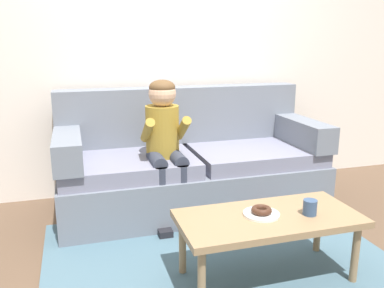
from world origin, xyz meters
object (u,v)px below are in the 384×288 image
(person_child, at_px, (165,137))
(toy_controller, at_px, (275,231))
(donut, at_px, (261,210))
(mug, at_px, (310,207))
(couch, at_px, (190,166))
(coffee_table, at_px, (269,222))

(person_child, distance_m, toy_controller, 1.08)
(donut, distance_m, mug, 0.28)
(person_child, xyz_separation_m, toy_controller, (0.70, -0.51, -0.65))
(couch, xyz_separation_m, coffee_table, (0.12, -1.22, 0.01))
(toy_controller, bearing_deg, person_child, 110.98)
(couch, bearing_deg, person_child, -141.58)
(donut, bearing_deg, coffee_table, -19.04)
(couch, relative_size, mug, 24.14)
(mug, distance_m, toy_controller, 0.71)
(person_child, distance_m, donut, 1.07)
(couch, height_order, person_child, person_child)
(mug, bearing_deg, toy_controller, 80.73)
(coffee_table, height_order, donut, donut)
(coffee_table, distance_m, toy_controller, 0.68)
(couch, height_order, coffee_table, couch)
(person_child, bearing_deg, donut, -70.93)
(couch, relative_size, toy_controller, 9.61)
(person_child, bearing_deg, toy_controller, -35.68)
(coffee_table, xyz_separation_m, toy_controller, (0.32, 0.50, -0.34))
(couch, bearing_deg, mug, -74.78)
(mug, xyz_separation_m, toy_controller, (0.09, 0.56, -0.43))
(coffee_table, bearing_deg, mug, -13.86)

